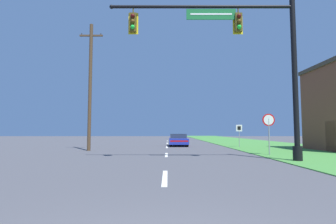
# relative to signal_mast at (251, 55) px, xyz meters

# --- Properties ---
(grass_verge_right) EXTENTS (10.00, 110.00, 0.04)m
(grass_verge_right) POSITION_rel_signal_mast_xyz_m (6.31, 19.53, -5.26)
(grass_verge_right) COLOR #428438
(grass_verge_right) RESTS_ON ground
(road_center_line) EXTENTS (0.16, 34.80, 0.01)m
(road_center_line) POSITION_rel_signal_mast_xyz_m (-4.19, 11.53, -5.27)
(road_center_line) COLOR silver
(road_center_line) RESTS_ON ground
(signal_mast) EXTENTS (9.49, 0.47, 8.60)m
(signal_mast) POSITION_rel_signal_mast_xyz_m (0.00, 0.00, 0.00)
(signal_mast) COLOR black
(signal_mast) RESTS_ON grass_verge_right
(car_ahead) EXTENTS (1.82, 4.28, 1.19)m
(car_ahead) POSITION_rel_signal_mast_xyz_m (-3.05, 13.69, -4.68)
(car_ahead) COLOR black
(car_ahead) RESTS_ON ground
(stop_sign) EXTENTS (0.76, 0.07, 2.50)m
(stop_sign) POSITION_rel_signal_mast_xyz_m (2.10, 3.26, -3.42)
(stop_sign) COLOR gray
(stop_sign) RESTS_ON grass_verge_right
(route_sign_post) EXTENTS (0.55, 0.06, 2.03)m
(route_sign_post) POSITION_rel_signal_mast_xyz_m (2.51, 11.48, -3.75)
(route_sign_post) COLOR gray
(route_sign_post) RESTS_ON grass_verge_right
(utility_pole_near) EXTENTS (1.80, 0.26, 9.83)m
(utility_pole_near) POSITION_rel_signal_mast_xyz_m (-10.09, 7.13, -0.21)
(utility_pole_near) COLOR #4C3823
(utility_pole_near) RESTS_ON ground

